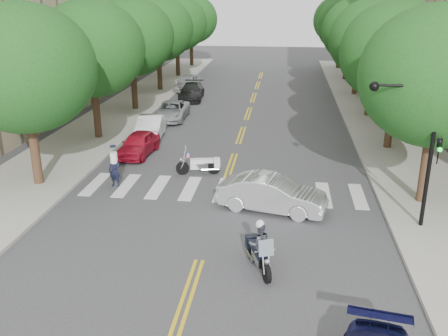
% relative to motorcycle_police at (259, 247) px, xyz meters
% --- Properties ---
extents(ground, '(140.00, 140.00, 0.00)m').
position_rel_motorcycle_police_xyz_m(ground, '(-2.06, 0.26, -0.80)').
color(ground, '#38383A').
rests_on(ground, ground).
extents(sidewalk_left, '(5.00, 60.00, 0.15)m').
position_rel_motorcycle_police_xyz_m(sidewalk_left, '(-11.56, 22.26, -0.73)').
color(sidewalk_left, '#9E9991').
rests_on(sidewalk_left, ground).
extents(sidewalk_right, '(5.00, 60.00, 0.15)m').
position_rel_motorcycle_police_xyz_m(sidewalk_right, '(7.44, 22.26, -0.73)').
color(sidewalk_right, '#9E9991').
rests_on(sidewalk_right, ground).
extents(tree_l_0, '(6.40, 6.40, 8.45)m').
position_rel_motorcycle_police_xyz_m(tree_l_0, '(-10.86, 6.26, 4.75)').
color(tree_l_0, '#382316').
rests_on(tree_l_0, ground).
extents(tree_l_1, '(6.40, 6.40, 8.45)m').
position_rel_motorcycle_police_xyz_m(tree_l_1, '(-10.86, 14.26, 4.75)').
color(tree_l_1, '#382316').
rests_on(tree_l_1, ground).
extents(tree_l_2, '(6.40, 6.40, 8.45)m').
position_rel_motorcycle_police_xyz_m(tree_l_2, '(-10.86, 22.26, 4.75)').
color(tree_l_2, '#382316').
rests_on(tree_l_2, ground).
extents(tree_l_3, '(6.40, 6.40, 8.45)m').
position_rel_motorcycle_police_xyz_m(tree_l_3, '(-10.86, 30.26, 4.75)').
color(tree_l_3, '#382316').
rests_on(tree_l_3, ground).
extents(tree_l_4, '(6.40, 6.40, 8.45)m').
position_rel_motorcycle_police_xyz_m(tree_l_4, '(-10.86, 38.26, 4.75)').
color(tree_l_4, '#382316').
rests_on(tree_l_4, ground).
extents(tree_l_5, '(6.40, 6.40, 8.45)m').
position_rel_motorcycle_police_xyz_m(tree_l_5, '(-10.86, 46.26, 4.75)').
color(tree_l_5, '#382316').
rests_on(tree_l_5, ground).
extents(tree_r_0, '(6.40, 6.40, 8.45)m').
position_rel_motorcycle_police_xyz_m(tree_r_0, '(6.74, 6.26, 4.75)').
color(tree_r_0, '#382316').
rests_on(tree_r_0, ground).
extents(tree_r_1, '(6.40, 6.40, 8.45)m').
position_rel_motorcycle_police_xyz_m(tree_r_1, '(6.74, 14.26, 4.75)').
color(tree_r_1, '#382316').
rests_on(tree_r_1, ground).
extents(tree_r_2, '(6.40, 6.40, 8.45)m').
position_rel_motorcycle_police_xyz_m(tree_r_2, '(6.74, 22.26, 4.75)').
color(tree_r_2, '#382316').
rests_on(tree_r_2, ground).
extents(tree_r_3, '(6.40, 6.40, 8.45)m').
position_rel_motorcycle_police_xyz_m(tree_r_3, '(6.74, 30.26, 4.75)').
color(tree_r_3, '#382316').
rests_on(tree_r_3, ground).
extents(tree_r_4, '(6.40, 6.40, 8.45)m').
position_rel_motorcycle_police_xyz_m(tree_r_4, '(6.74, 38.26, 4.75)').
color(tree_r_4, '#382316').
rests_on(tree_r_4, ground).
extents(tree_r_5, '(6.40, 6.40, 8.45)m').
position_rel_motorcycle_police_xyz_m(tree_r_5, '(6.74, 46.26, 4.75)').
color(tree_r_5, '#382316').
rests_on(tree_r_5, ground).
extents(traffic_signal_pole, '(2.82, 0.42, 6.00)m').
position_rel_motorcycle_police_xyz_m(traffic_signal_pole, '(5.66, 3.76, 2.92)').
color(traffic_signal_pole, black).
rests_on(traffic_signal_pole, ground).
extents(motorcycle_police, '(1.04, 2.15, 1.81)m').
position_rel_motorcycle_police_xyz_m(motorcycle_police, '(0.00, 0.00, 0.00)').
color(motorcycle_police, black).
rests_on(motorcycle_police, ground).
extents(motorcycle_parked, '(2.25, 0.82, 1.46)m').
position_rel_motorcycle_police_xyz_m(motorcycle_parked, '(-3.36, 8.79, -0.30)').
color(motorcycle_parked, black).
rests_on(motorcycle_parked, ground).
extents(officer_standing, '(0.66, 0.51, 1.64)m').
position_rel_motorcycle_police_xyz_m(officer_standing, '(-7.19, 6.61, 0.01)').
color(officer_standing, black).
rests_on(officer_standing, ground).
extents(convertible, '(4.78, 2.59, 1.50)m').
position_rel_motorcycle_police_xyz_m(convertible, '(0.28, 4.76, -0.06)').
color(convertible, silver).
rests_on(convertible, ground).
extents(parked_car_a, '(1.86, 3.99, 1.32)m').
position_rel_motorcycle_police_xyz_m(parked_car_a, '(-7.43, 11.44, -0.14)').
color(parked_car_a, '#AF122A').
rests_on(parked_car_a, ground).
extents(parked_car_b, '(1.93, 4.42, 1.41)m').
position_rel_motorcycle_police_xyz_m(parked_car_b, '(-7.64, 14.76, -0.10)').
color(parked_car_b, white).
rests_on(parked_car_b, ground).
extents(parked_car_c, '(2.25, 4.67, 1.28)m').
position_rel_motorcycle_police_xyz_m(parked_car_c, '(-7.41, 19.76, -0.16)').
color(parked_car_c, '#9A9DA1').
rests_on(parked_car_c, ground).
extents(parked_car_d, '(2.24, 4.82, 1.36)m').
position_rel_motorcycle_police_xyz_m(parked_car_d, '(-7.26, 26.82, -0.12)').
color(parked_car_d, black).
rests_on(parked_car_d, ground).
extents(parked_car_e, '(2.11, 4.49, 1.48)m').
position_rel_motorcycle_police_xyz_m(parked_car_e, '(-8.36, 30.76, -0.06)').
color(parked_car_e, '#A2A3A8').
rests_on(parked_car_e, ground).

